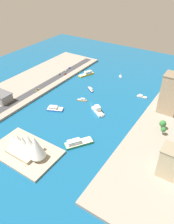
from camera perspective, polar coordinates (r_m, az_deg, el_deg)
The scene contains 22 objects.
ground_plane at distance 266.77m, azimuth 1.11°, elevation 2.27°, with size 440.00×440.00×0.00m, color #145684.
quay_west at distance 239.30m, azimuth 21.23°, elevation -4.42°, with size 70.00×240.00×2.87m, color gray.
quay_east at distance 320.95m, azimuth -13.83°, elevation 7.50°, with size 70.00×240.00×2.87m, color gray.
peninsula_point at distance 209.06m, azimuth -15.71°, elevation -9.85°, with size 62.07×39.66×2.00m, color #A89E89.
road_strip at distance 307.20m, azimuth -11.21°, elevation 6.90°, with size 10.81×228.00×0.15m, color #38383D.
yacht_sleek_gray at distance 286.73m, azimuth 14.00°, elevation 3.93°, with size 13.77×5.66×3.20m.
sailboat_small_white at distance 333.41m, azimuth 8.70°, elevation 9.12°, with size 6.50×8.00×12.04m.
ferry_white_commuter at distance 249.87m, azimuth 2.78°, elevation 0.46°, with size 21.20×16.98×7.69m.
catamaran_blue at distance 257.19m, azimuth -8.42°, elevation 0.91°, with size 20.17×15.12×4.52m.
ferry_yellow_fast at distance 335.32m, azimuth -0.08°, elevation 9.90°, with size 15.44×25.79×5.83m.
water_taxi_orange at distance 271.33m, azimuth -1.22°, elevation 3.19°, with size 12.29×6.85×3.41m.
ferry_green_doubledeck at distance 208.41m, azimuth -2.53°, elevation -7.97°, with size 22.72×27.19×6.11m.
patrol_launch_navy at distance 294.54m, azimuth 0.92°, elevation 5.94°, with size 13.53×11.34×3.48m.
apartment_midrise_tan at distance 252.43m, azimuth 20.91°, elevation 4.42°, with size 20.28×18.65×44.72m.
pickup_red at distance 333.11m, azimuth -5.68°, elevation 9.86°, with size 2.16×4.44×1.54m.
hatchback_blue at distance 351.93m, azimuth -4.63°, elevation 11.33°, with size 1.95×4.48×1.65m.
van_white at distance 344.45m, azimuth -5.36°, elevation 10.73°, with size 2.13×5.05×1.39m.
sedan_silver at distance 332.09m, azimuth -7.28°, elevation 9.67°, with size 1.90×4.68×1.63m.
taxi_yellow_cab at distance 295.35m, azimuth -12.80°, elevation 5.67°, with size 1.86×5.10×1.57m.
traffic_light_waterfront at distance 328.73m, azimuth -5.55°, elevation 10.17°, with size 0.36×0.36×6.50m.
opera_landmark at distance 198.86m, azimuth -15.22°, elevation -8.22°, with size 43.02×22.46×24.31m.
park_tree_cluster at distance 230.15m, azimuth 19.13°, elevation -3.27°, with size 9.15×14.75×9.37m.
Camera 1 is at (-118.07, 191.24, 143.71)m, focal length 35.19 mm.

